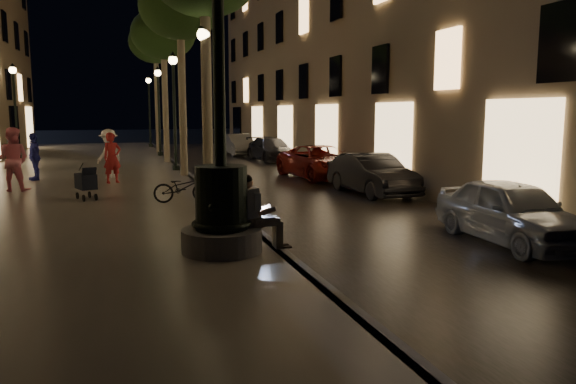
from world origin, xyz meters
name	(u,v)px	position (x,y,z in m)	size (l,w,h in m)	color
ground	(187,177)	(0.00, 15.00, 0.00)	(120.00, 120.00, 0.00)	black
cobble_lane	(259,175)	(3.00, 15.00, 0.01)	(6.00, 45.00, 0.02)	black
promenade	(80,178)	(-4.00, 15.00, 0.10)	(8.00, 45.00, 0.20)	#635E58
curb_strip	(186,175)	(0.00, 15.00, 0.10)	(0.25, 45.00, 0.20)	#59595B
building_right	(383,9)	(10.00, 18.00, 7.50)	(8.00, 36.00, 15.00)	#7C644D
fountain_lamppost	(221,194)	(-1.00, 2.00, 1.21)	(1.40, 1.40, 5.21)	#59595B
seated_man_laptop	(256,210)	(-0.39, 2.00, 0.91)	(0.97, 0.33, 1.34)	gray
tree_second	(180,8)	(-0.20, 14.00, 6.33)	(3.00, 3.00, 7.40)	#6B604C
tree_third	(163,35)	(-0.30, 20.00, 6.14)	(3.00, 3.00, 7.20)	#6B604C
tree_far	(155,43)	(-0.22, 26.00, 6.43)	(3.00, 3.00, 7.50)	#6B604C
lamp_curb_a	(205,88)	(-0.30, 8.00, 3.24)	(0.36, 0.36, 4.81)	black
lamp_curb_b	(174,96)	(-0.30, 16.00, 3.24)	(0.36, 0.36, 4.81)	black
lamp_curb_c	(159,100)	(-0.30, 24.00, 3.24)	(0.36, 0.36, 4.81)	black
lamp_curb_d	(149,102)	(-0.30, 32.00, 3.24)	(0.36, 0.36, 4.81)	black
lamp_left_c	(15,99)	(-7.40, 24.00, 3.24)	(0.36, 0.36, 4.81)	black
stroller	(86,182)	(-3.50, 8.78, 0.71)	(0.63, 0.99, 1.01)	black
car_front	(512,211)	(4.79, 1.71, 0.65)	(1.53, 3.79, 1.29)	#AFB3B7
car_second	(372,174)	(5.01, 8.54, 0.65)	(1.37, 3.92, 1.29)	black
car_third	(321,162)	(4.97, 13.00, 0.65)	(2.15, 4.67, 1.30)	maroon
car_rear	(271,149)	(5.20, 21.03, 0.62)	(1.73, 4.25, 1.23)	#2A2A2E
car_fifth	(239,145)	(4.40, 25.32, 0.64)	(1.35, 3.87, 1.27)	#989793
pedestrian_red	(112,158)	(-2.79, 12.40, 1.05)	(0.62, 0.41, 1.71)	#B52426
pedestrian_pink	(13,159)	(-5.66, 11.20, 1.17)	(0.94, 0.73, 1.94)	pink
pedestrian_white	(109,154)	(-2.90, 13.91, 1.09)	(1.15, 0.66, 1.78)	white
pedestrian_blue	(34,156)	(-5.42, 14.07, 1.03)	(0.98, 0.41, 1.67)	#292F98
pedestrian_dark	(13,153)	(-6.52, 16.82, 0.99)	(0.77, 0.50, 1.57)	#323337
bicycle	(183,187)	(-1.01, 7.56, 0.60)	(0.54, 1.54, 0.81)	black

